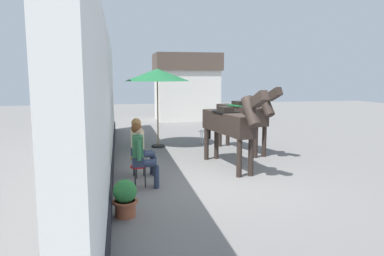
# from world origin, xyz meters

# --- Properties ---
(ground_plane) EXTENTS (40.00, 40.00, 0.00)m
(ground_plane) POSITION_xyz_m (0.00, 3.00, 0.00)
(ground_plane) COLOR slate
(pub_facade_wall) EXTENTS (0.34, 14.00, 3.40)m
(pub_facade_wall) POSITION_xyz_m (-2.55, 1.50, 1.54)
(pub_facade_wall) COLOR white
(pub_facade_wall) RESTS_ON ground_plane
(distant_cottage) EXTENTS (3.40, 2.60, 3.50)m
(distant_cottage) POSITION_xyz_m (1.40, 11.70, 1.80)
(distant_cottage) COLOR silver
(distant_cottage) RESTS_ON ground_plane
(seated_visitor_near) EXTENTS (0.61, 0.49, 1.39)m
(seated_visitor_near) POSITION_xyz_m (-1.76, -0.16, 0.78)
(seated_visitor_near) COLOR red
(seated_visitor_near) RESTS_ON ground_plane
(seated_visitor_far) EXTENTS (0.61, 0.48, 1.39)m
(seated_visitor_far) POSITION_xyz_m (-1.73, 0.71, 0.78)
(seated_visitor_far) COLOR gold
(seated_visitor_far) RESTS_ON ground_plane
(saddled_horse_near) EXTENTS (0.80, 2.98, 2.06)m
(saddled_horse_near) POSITION_xyz_m (0.54, 1.08, 1.16)
(saddled_horse_near) COLOR #2D231E
(saddled_horse_near) RESTS_ON ground_plane
(saddled_horse_far) EXTENTS (1.11, 2.91, 2.06)m
(saddled_horse_far) POSITION_xyz_m (1.56, 2.94, 1.16)
(saddled_horse_far) COLOR #2D231E
(saddled_horse_far) RESTS_ON ground_plane
(flower_planter_near) EXTENTS (0.43, 0.43, 0.64)m
(flower_planter_near) POSITION_xyz_m (-2.13, -1.73, 0.33)
(flower_planter_near) COLOR #A85638
(flower_planter_near) RESTS_ON ground_plane
(cafe_parasol) EXTENTS (2.10, 2.10, 2.58)m
(cafe_parasol) POSITION_xyz_m (-0.94, 4.24, 2.36)
(cafe_parasol) COLOR black
(cafe_parasol) RESTS_ON ground_plane
(spare_stool_white) EXTENTS (0.32, 0.32, 0.46)m
(spare_stool_white) POSITION_xyz_m (0.67, 4.48, 0.40)
(spare_stool_white) COLOR white
(spare_stool_white) RESTS_ON ground_plane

